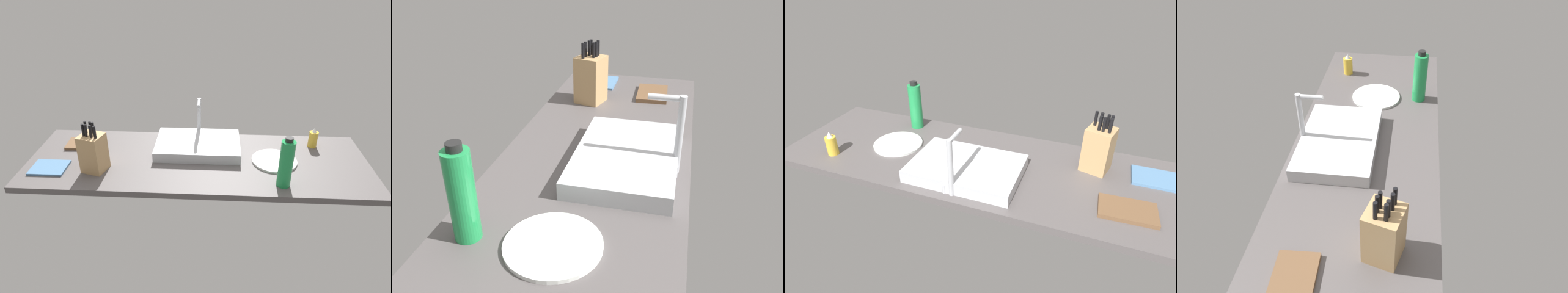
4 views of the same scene
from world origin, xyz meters
TOP-DOWN VIEW (x-y plane):
  - countertop_slab at (0.00, 0.00)cm, footprint 194.79×66.19cm
  - sink_basin at (-0.51, 11.72)cm, footprint 49.92×33.61cm
  - faucet at (-0.44, 26.98)cm, footprint 5.50×11.94cm
  - knife_block at (-55.62, -13.61)cm, footprint 14.44×14.29cm
  - cutting_board at (-70.28, 13.56)cm, footprint 22.89×15.04cm
  - soap_bottle at (69.50, 19.56)cm, footprint 5.39×5.39cm
  - water_bottle at (45.14, -22.69)cm, footprint 7.08×7.08cm
  - dinner_plate at (43.82, -0.16)cm, footprint 25.52×25.52cm
  - dish_towel at (-81.61, -14.15)cm, footprint 19.31×15.32cm

SIDE VIEW (x-z plane):
  - countertop_slab at x=0.00cm, z-range 0.00..3.50cm
  - dinner_plate at x=43.82cm, z-range 3.50..4.70cm
  - dish_towel at x=-81.61cm, z-range 3.50..4.70cm
  - cutting_board at x=-70.28cm, z-range 3.50..5.30cm
  - sink_basin at x=-0.51cm, z-range 3.50..9.47cm
  - soap_bottle at x=69.50cm, z-range 2.60..15.16cm
  - knife_block at x=-55.62cm, z-range 0.58..28.49cm
  - water_bottle at x=45.14cm, z-range 2.75..30.36cm
  - faucet at x=-0.44cm, z-range 5.50..32.11cm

